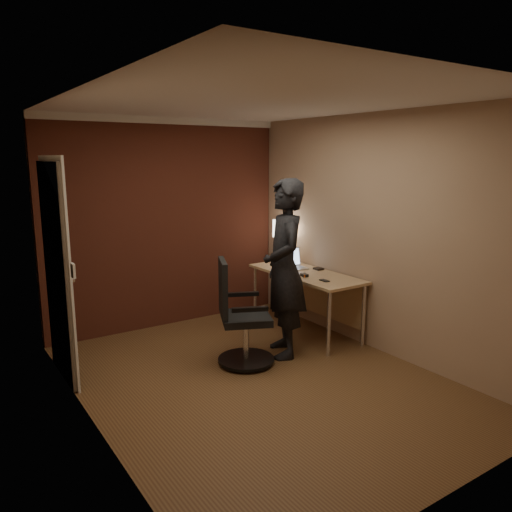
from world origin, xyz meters
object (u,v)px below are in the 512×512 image
(laptop, at_px, (290,263))
(mouse, at_px, (304,275))
(desk, at_px, (310,282))
(wallet, at_px, (318,269))
(office_chair, at_px, (239,320))
(desk_lamp, at_px, (285,229))
(phone, at_px, (324,281))
(person, at_px, (284,269))

(laptop, xyz_separation_m, mouse, (-0.13, -0.43, -0.05))
(laptop, distance_m, mouse, 0.45)
(desk, height_order, wallet, wallet)
(wallet, relative_size, office_chair, 0.11)
(laptop, xyz_separation_m, wallet, (0.23, -0.25, -0.05))
(desk_lamp, relative_size, phone, 4.65)
(desk, bearing_deg, phone, -111.11)
(desk_lamp, xyz_separation_m, office_chair, (-1.30, -0.98, -0.68))
(phone, distance_m, person, 0.54)
(phone, bearing_deg, laptop, 85.59)
(laptop, bearing_deg, person, -131.76)
(desk_lamp, distance_m, wallet, 0.73)
(desk, relative_size, laptop, 4.11)
(phone, height_order, wallet, wallet)
(office_chair, relative_size, person, 0.57)
(laptop, xyz_separation_m, office_chair, (-1.12, -0.63, -0.33))
(desk, relative_size, wallet, 13.64)
(desk, xyz_separation_m, phone, (-0.17, -0.43, 0.13))
(laptop, relative_size, phone, 3.17)
(phone, distance_m, wallet, 0.55)
(laptop, bearing_deg, phone, -96.78)
(desk_lamp, height_order, laptop, desk_lamp)
(phone, height_order, person, person)
(desk, xyz_separation_m, desk_lamp, (0.09, 0.63, 0.55))
(desk_lamp, relative_size, office_chair, 0.51)
(mouse, bearing_deg, office_chair, -153.93)
(laptop, bearing_deg, mouse, -107.23)
(office_chair, distance_m, person, 0.70)
(desk, xyz_separation_m, office_chair, (-1.20, -0.35, -0.14))
(desk_lamp, height_order, phone, desk_lamp)
(phone, bearing_deg, wallet, 58.22)
(desk, distance_m, wallet, 0.20)
(desk_lamp, relative_size, wallet, 4.86)
(person, bearing_deg, phone, 108.55)
(mouse, relative_size, phone, 0.87)
(office_chair, bearing_deg, phone, -4.39)
(laptop, relative_size, person, 0.20)
(desk, distance_m, laptop, 0.35)
(wallet, distance_m, office_chair, 1.43)
(mouse, bearing_deg, person, -138.71)
(laptop, bearing_deg, desk_lamp, 63.34)
(wallet, distance_m, person, 0.93)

